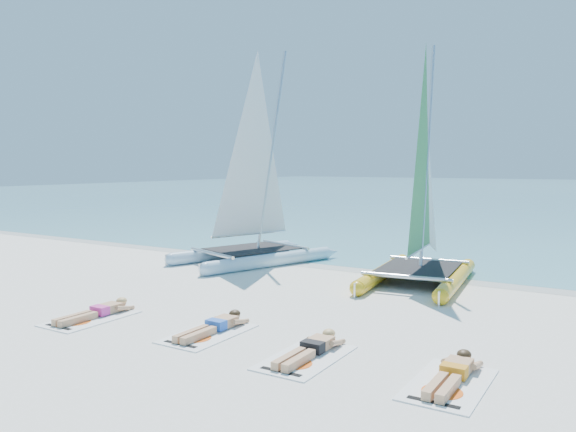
# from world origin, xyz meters

# --- Properties ---
(ground) EXTENTS (140.00, 140.00, 0.00)m
(ground) POSITION_xyz_m (0.00, 0.00, 0.00)
(ground) COLOR white
(ground) RESTS_ON ground
(sea) EXTENTS (140.00, 115.00, 0.01)m
(sea) POSITION_xyz_m (0.00, 63.00, 0.01)
(sea) COLOR #7DCDD1
(sea) RESTS_ON ground
(wet_sand_strip) EXTENTS (140.00, 1.40, 0.01)m
(wet_sand_strip) POSITION_xyz_m (0.00, 5.50, 0.00)
(wet_sand_strip) COLOR beige
(wet_sand_strip) RESTS_ON ground
(catamaran_blue) EXTENTS (4.04, 5.67, 7.02)m
(catamaran_blue) POSITION_xyz_m (-3.63, 4.76, 2.10)
(catamaran_blue) COLOR #AFD3E6
(catamaran_blue) RESTS_ON ground
(catamaran_yellow) EXTENTS (2.79, 5.28, 6.60)m
(catamaran_yellow) POSITION_xyz_m (1.86, 4.87, 2.08)
(catamaran_yellow) COLOR yellow
(catamaran_yellow) RESTS_ON ground
(towel_a) EXTENTS (1.00, 1.85, 0.02)m
(towel_a) POSITION_xyz_m (-2.63, -2.45, 0.01)
(towel_a) COLOR white
(towel_a) RESTS_ON ground
(sunbather_a) EXTENTS (0.37, 1.73, 0.26)m
(sunbather_a) POSITION_xyz_m (-2.63, -2.25, 0.12)
(sunbather_a) COLOR tan
(sunbather_a) RESTS_ON towel_a
(towel_b) EXTENTS (1.00, 1.85, 0.02)m
(towel_b) POSITION_xyz_m (0.06, -2.01, 0.01)
(towel_b) COLOR white
(towel_b) RESTS_ON ground
(sunbather_b) EXTENTS (0.37, 1.73, 0.26)m
(sunbather_b) POSITION_xyz_m (0.06, -1.82, 0.12)
(sunbather_b) COLOR tan
(sunbather_b) RESTS_ON towel_b
(towel_c) EXTENTS (1.00, 1.85, 0.02)m
(towel_c) POSITION_xyz_m (2.23, -2.19, 0.01)
(towel_c) COLOR white
(towel_c) RESTS_ON ground
(sunbather_c) EXTENTS (0.37, 1.73, 0.26)m
(sunbather_c) POSITION_xyz_m (2.23, -2.00, 0.12)
(sunbather_c) COLOR tan
(sunbather_c) RESTS_ON towel_c
(towel_d) EXTENTS (1.00, 1.85, 0.02)m
(towel_d) POSITION_xyz_m (4.51, -2.08, 0.01)
(towel_d) COLOR white
(towel_d) RESTS_ON ground
(sunbather_d) EXTENTS (0.37, 1.73, 0.26)m
(sunbather_d) POSITION_xyz_m (4.51, -1.89, 0.12)
(sunbather_d) COLOR tan
(sunbather_d) RESTS_ON towel_d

